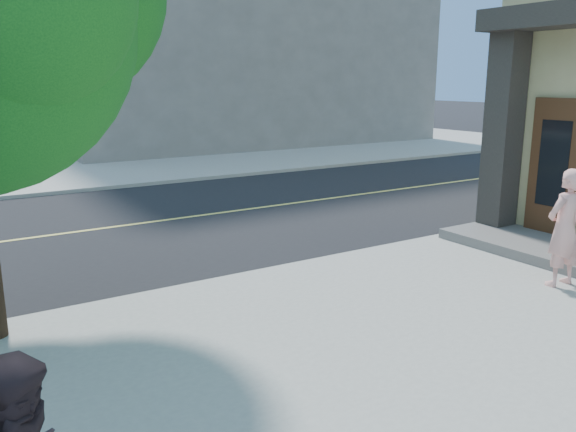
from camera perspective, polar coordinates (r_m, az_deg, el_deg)
sidewalk_ne at (r=32.48m, az=-7.80°, el=7.66°), size 29.00×25.00×0.12m
filler_ne at (r=33.24m, az=-7.75°, el=19.98°), size 18.00×16.00×14.00m
man_on_phone at (r=9.50m, az=25.51°, el=-1.06°), size 0.67×0.46×1.77m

